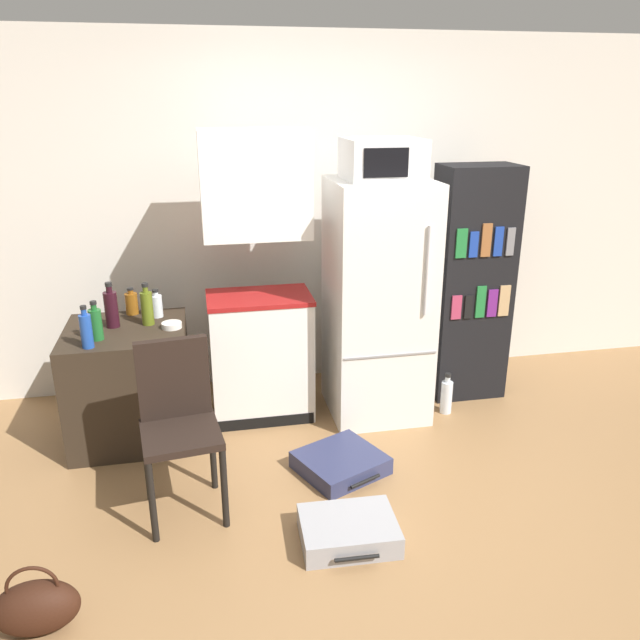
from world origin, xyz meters
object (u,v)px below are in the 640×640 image
(bottle_olive_oil, at_px, (147,307))
(handbag, at_px, (36,607))
(side_table, at_px, (130,383))
(chair, at_px, (178,412))
(suitcase_large_flat, at_px, (341,463))
(water_bottle_front, at_px, (446,396))
(bottle_green_tall, at_px, (96,324))
(bottle_clear_short, at_px, (157,305))
(bowl, at_px, (172,325))
(bottle_blue_soda, at_px, (86,330))
(bookshelf, at_px, (471,285))
(microwave, at_px, (382,159))
(bottle_wine_dark, at_px, (111,308))
(bottle_amber_beer, at_px, (132,303))
(suitcase_small_flat, at_px, (348,531))
(kitchen_hutch, at_px, (259,292))
(refrigerator, at_px, (378,301))

(bottle_olive_oil, relative_size, handbag, 0.76)
(side_table, distance_m, chair, 0.91)
(suitcase_large_flat, distance_m, water_bottle_front, 1.08)
(bottle_green_tall, bearing_deg, bottle_clear_short, 46.20)
(bowl, bearing_deg, bottle_blue_soda, -153.26)
(side_table, relative_size, bookshelf, 0.44)
(microwave, distance_m, bottle_wine_dark, 1.96)
(bottle_amber_beer, height_order, bottle_blue_soda, bottle_blue_soda)
(side_table, xyz_separation_m, chair, (0.33, -0.83, 0.19))
(bottle_olive_oil, bearing_deg, side_table, -158.02)
(bottle_amber_beer, distance_m, bowl, 0.43)
(bowl, bearing_deg, bottle_green_tall, -164.96)
(microwave, distance_m, bottle_olive_oil, 1.77)
(suitcase_small_flat, bearing_deg, bottle_clear_short, 124.40)
(kitchen_hutch, relative_size, handbag, 5.43)
(bottle_amber_beer, xyz_separation_m, bottle_clear_short, (0.17, -0.09, 0.00))
(bookshelf, xyz_separation_m, suitcase_large_flat, (-1.17, -0.88, -0.80))
(refrigerator, xyz_separation_m, bottle_amber_beer, (-1.64, 0.26, 0.01))
(bottle_blue_soda, bearing_deg, suitcase_large_flat, -16.28)
(bottle_olive_oil, distance_m, bowl, 0.20)
(bottle_olive_oil, height_order, suitcase_small_flat, bottle_olive_oil)
(bottle_blue_soda, distance_m, bowl, 0.54)
(bottle_amber_beer, bearing_deg, bottle_clear_short, -28.95)
(side_table, distance_m, bookshelf, 2.48)
(bottle_amber_beer, distance_m, bottle_green_tall, 0.48)
(side_table, height_order, bookshelf, bookshelf)
(bookshelf, relative_size, bottle_olive_oil, 6.20)
(kitchen_hutch, height_order, chair, kitchen_hutch)
(bottle_amber_beer, bearing_deg, bottle_blue_soda, -110.02)
(suitcase_large_flat, bearing_deg, handbag, -173.44)
(bottle_amber_beer, xyz_separation_m, bowl, (0.27, -0.33, -0.06))
(chair, relative_size, water_bottle_front, 3.12)
(side_table, height_order, refrigerator, refrigerator)
(refrigerator, relative_size, bowl, 12.92)
(kitchen_hutch, relative_size, chair, 2.06)
(bottle_clear_short, bearing_deg, handbag, -104.72)
(suitcase_small_flat, bearing_deg, bottle_amber_beer, 127.12)
(refrigerator, distance_m, bottle_wine_dark, 1.75)
(suitcase_small_flat, bearing_deg, refrigerator, 71.03)
(microwave, relative_size, bowl, 3.78)
(refrigerator, xyz_separation_m, microwave, (-0.00, -0.00, 0.95))
(side_table, distance_m, refrigerator, 1.73)
(bookshelf, relative_size, bottle_green_tall, 6.99)
(suitcase_small_flat, bearing_deg, kitchen_hutch, 103.04)
(bottle_clear_short, bearing_deg, bottle_green_tall, -133.80)
(side_table, xyz_separation_m, bottle_wine_dark, (-0.07, 0.06, 0.50))
(bottle_olive_oil, xyz_separation_m, bottle_green_tall, (-0.29, -0.21, -0.01))
(handbag, bearing_deg, refrigerator, 40.09)
(kitchen_hutch, height_order, suitcase_large_flat, kitchen_hutch)
(kitchen_hutch, xyz_separation_m, suitcase_small_flat, (0.28, -1.45, -0.84))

